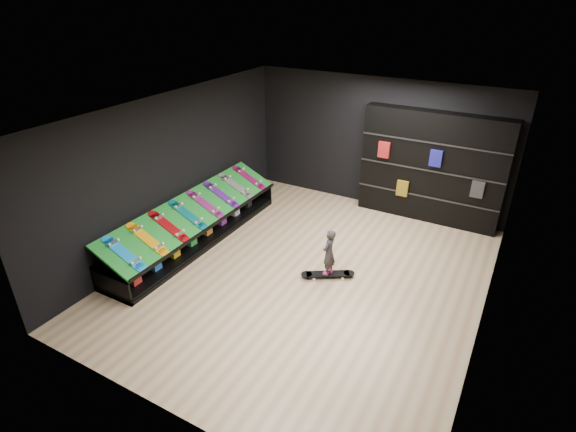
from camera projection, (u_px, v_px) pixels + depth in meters
The scene contains 19 objects.
floor at pixel (306, 274), 8.28m from camera, with size 6.00×7.00×0.01m, color tan.
ceiling at pixel (310, 113), 6.90m from camera, with size 6.00×7.00×0.01m, color white.
wall_back at pixel (377, 144), 10.30m from camera, with size 6.00×0.02×3.00m, color black.
wall_front at pixel (163, 322), 4.87m from camera, with size 6.00×0.02×3.00m, color black.
wall_left at pixel (173, 169), 8.88m from camera, with size 0.02×7.00×3.00m, color black.
wall_right at pixel (499, 246), 6.29m from camera, with size 0.02×7.00×3.00m, color black.
display_rack at pixel (197, 230), 9.26m from camera, with size 0.90×4.50×0.50m, color black, non-canonical shape.
turf_ramp at pixel (197, 210), 9.03m from camera, with size 1.00×4.50×0.04m, color #116D1D.
back_shelving at pixel (431, 168), 9.72m from camera, with size 3.06×0.36×2.45m, color black.
floor_skateboard at pixel (328, 275), 8.18m from camera, with size 0.98×0.22×0.09m, color black, non-canonical shape.
child at pixel (328, 261), 8.03m from camera, with size 0.20×0.14×0.53m, color black.
display_board_0 at pixel (124, 254), 7.54m from camera, with size 0.98×0.22×0.09m, color blue, non-canonical shape.
display_board_1 at pixel (148, 239), 7.96m from camera, with size 0.98×0.22×0.09m, color yellow, non-canonical shape.
display_board_2 at pixel (169, 226), 8.38m from camera, with size 0.98×0.22×0.09m, color red, non-canonical shape.
display_board_3 at pixel (188, 215), 8.80m from camera, with size 0.98×0.22×0.09m, color #0C8C99, non-canonical shape.
display_board_4 at pixel (205, 204), 9.22m from camera, with size 0.98×0.22×0.09m, color #2626BF, non-canonical shape.
display_board_5 at pixel (221, 195), 9.64m from camera, with size 0.98×0.22×0.09m, color purple, non-canonical shape.
display_board_6 at pixel (236, 186), 10.07m from camera, with size 0.98×0.22×0.09m, color black, non-canonical shape.
display_board_7 at pixel (249, 178), 10.49m from camera, with size 0.98×0.22×0.09m, color #E5198C, non-canonical shape.
Camera 1 is at (3.04, -6.15, 4.77)m, focal length 28.00 mm.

